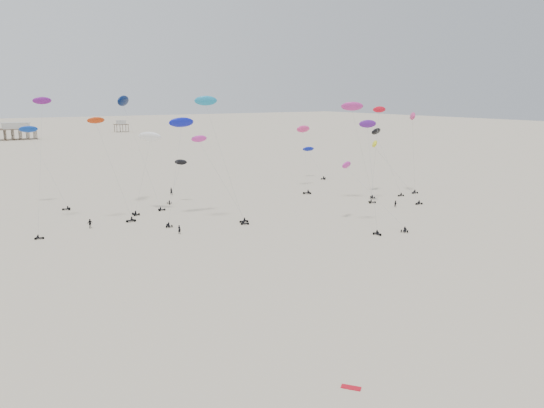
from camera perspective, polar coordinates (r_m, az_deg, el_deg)
ground_plane at (r=197.47m, az=-17.62°, el=3.64°), size 900.00×900.00×0.00m
pavilion_main at (r=342.46m, az=-25.81°, el=6.97°), size 21.00×13.00×9.80m
pavilion_small at (r=385.90m, az=-15.91°, el=7.99°), size 9.00×7.00×8.00m
rig_0 at (r=105.84m, az=10.55°, el=5.21°), size 6.99×10.86×21.65m
rig_2 at (r=114.66m, az=-6.49°, el=4.52°), size 6.53×14.67×20.34m
rig_3 at (r=130.69m, az=-10.22°, el=2.91°), size 6.20×3.70×10.53m
rig_4 at (r=108.43m, az=-6.51°, el=9.04°), size 8.12×9.57×25.99m
rig_5 at (r=108.95m, az=10.39°, el=1.55°), size 5.76×17.22×18.09m
rig_7 at (r=131.97m, az=11.20°, el=6.75°), size 6.69×4.68×23.19m
rig_8 at (r=121.25m, az=-13.20°, el=6.02°), size 8.90×7.10×18.16m
rig_9 at (r=144.43m, az=11.48°, el=6.78°), size 5.15×11.34×18.05m
rig_10 at (r=131.40m, az=12.12°, el=4.81°), size 9.62×11.62×16.90m
rig_11 at (r=114.58m, az=-23.57°, el=7.15°), size 7.67×16.21×28.07m
rig_12 at (r=113.84m, az=-17.06°, el=4.59°), size 7.56×6.66×21.69m
rig_13 at (r=146.16m, az=14.92°, el=7.66°), size 4.22×5.87×21.45m
rig_14 at (r=130.05m, az=-15.42°, el=9.80°), size 7.26×15.95×26.96m
rig_15 at (r=113.92m, az=-9.90°, el=7.35°), size 10.46×10.60×22.28m
rig_16 at (r=132.31m, az=8.84°, el=9.32°), size 9.95×4.96×24.48m
rig_17 at (r=148.75m, az=3.48°, el=6.44°), size 10.09×13.32×19.55m
rig_18 at (r=136.87m, az=-23.97°, el=5.67°), size 8.14×14.76×21.28m
rig_19 at (r=167.65m, az=4.51°, el=4.85°), size 4.33×9.49×10.54m
spectator_0 at (r=102.33m, az=-9.92°, el=-3.18°), size 0.83×0.89×2.02m
spectator_1 at (r=127.51m, az=13.14°, el=-0.34°), size 1.07×0.96×1.89m
spectator_2 at (r=111.07m, az=-18.97°, el=-2.47°), size 1.39×0.91×2.19m
spectator_3 at (r=141.76m, az=-10.77°, el=0.96°), size 1.00×0.99×2.29m
grounded_kite_b at (r=51.30m, az=8.49°, el=-18.98°), size 1.67×1.84×0.07m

